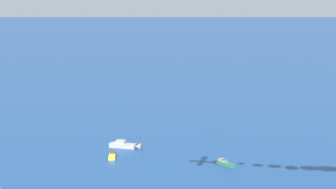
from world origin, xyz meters
TOP-DOWN VIEW (x-y plane):
  - motorboat_far_stbd at (46.61, 23.28)m, footprint 6.64×2.92m
  - motorboat_trailing at (44.58, -5.33)m, footprint 5.53×5.06m
  - motorboat_outer_ring_b at (57.18, 22.17)m, footprint 3.38×9.08m

SIDE VIEW (x-z plane):
  - motorboat_trailing at x=44.58m, z-range -0.40..1.33m
  - motorboat_far_stbd at x=46.61m, z-range -0.43..1.44m
  - motorboat_outer_ring_b at x=57.18m, z-range -0.59..1.98m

